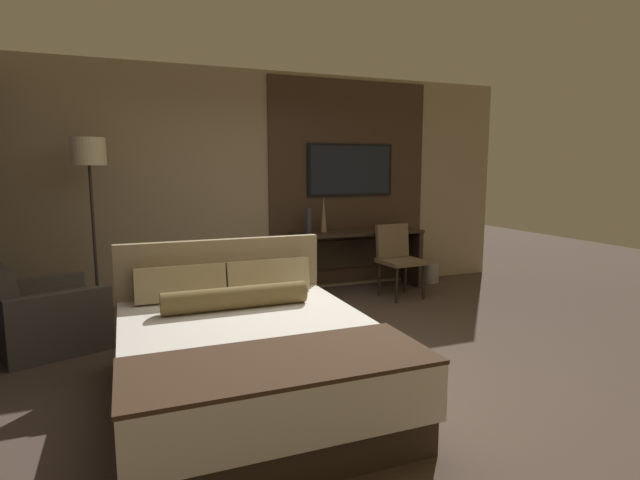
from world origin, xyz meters
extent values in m
plane|color=#4C3D33|center=(0.00, 0.00, 0.00)|extent=(16.00, 16.00, 0.00)
cube|color=tan|center=(0.00, 2.60, 1.40)|extent=(7.20, 0.06, 2.80)
cube|color=#3D2B1E|center=(1.30, 2.56, 1.40)|extent=(2.24, 0.03, 2.70)
cube|color=#33281E|center=(-0.79, -0.41, 0.11)|extent=(1.64, 1.96, 0.22)
cube|color=silver|center=(-0.79, -0.41, 0.38)|extent=(1.69, 2.02, 0.33)
cube|color=#422D1E|center=(-0.79, -1.07, 0.56)|extent=(1.70, 0.71, 0.02)
cube|color=#998460|center=(-0.79, 0.64, 0.50)|extent=(1.72, 0.08, 1.01)
cube|color=tan|center=(-1.15, 0.50, 0.69)|extent=(0.71, 0.23, 0.31)
cube|color=tan|center=(-0.43, 0.50, 0.69)|extent=(0.71, 0.23, 0.31)
cylinder|color=brown|center=(-0.79, 0.08, 0.63)|extent=(1.10, 0.17, 0.17)
cube|color=#2D2319|center=(1.30, 2.28, 0.77)|extent=(1.74, 0.50, 0.03)
cube|color=#2D2319|center=(0.46, 2.28, 0.38)|extent=(0.06, 0.45, 0.75)
cube|color=#2D2319|center=(2.14, 2.28, 0.38)|extent=(0.06, 0.45, 0.75)
cube|color=#2D2319|center=(1.30, 2.51, 0.45)|extent=(1.62, 0.02, 0.38)
cube|color=black|center=(1.30, 2.52, 1.58)|extent=(1.22, 0.04, 0.69)
cube|color=black|center=(1.30, 2.50, 1.58)|extent=(1.15, 0.01, 0.63)
cube|color=brown|center=(1.63, 1.71, 0.46)|extent=(0.54, 0.51, 0.05)
cube|color=brown|center=(1.61, 1.91, 0.69)|extent=(0.47, 0.14, 0.42)
cylinder|color=black|center=(1.44, 1.50, 0.22)|extent=(0.04, 0.04, 0.43)
cylinder|color=black|center=(1.84, 1.53, 0.22)|extent=(0.04, 0.04, 0.43)
cylinder|color=black|center=(1.41, 1.88, 0.22)|extent=(0.04, 0.04, 0.43)
cylinder|color=black|center=(1.81, 1.91, 0.22)|extent=(0.04, 0.04, 0.43)
cube|color=#47423D|center=(-2.22, 1.37, 0.22)|extent=(1.02, 0.92, 0.43)
cube|color=#47423D|center=(-2.54, 1.25, 0.61)|extent=(0.42, 0.70, 0.38)
cube|color=#47423D|center=(-2.08, 1.01, 0.29)|extent=(0.81, 0.38, 0.57)
cube|color=#47423D|center=(-2.35, 1.73, 0.29)|extent=(0.81, 0.38, 0.57)
cylinder|color=#282623|center=(-1.85, 2.10, 0.01)|extent=(0.28, 0.28, 0.03)
cylinder|color=#332D28|center=(-1.85, 2.10, 0.84)|extent=(0.03, 0.03, 1.67)
cylinder|color=beige|center=(-1.85, 2.10, 1.77)|extent=(0.34, 0.34, 0.28)
cone|color=#846647|center=(0.85, 2.37, 1.02)|extent=(0.08, 0.08, 0.46)
cylinder|color=#333338|center=(0.63, 2.32, 0.95)|extent=(0.08, 0.08, 0.32)
cube|color=maroon|center=(1.77, 2.33, 0.80)|extent=(0.25, 0.21, 0.03)
cylinder|color=gray|center=(2.46, 2.28, 0.14)|extent=(0.22, 0.22, 0.28)
camera|label=1|loc=(-1.55, -3.57, 1.61)|focal=28.00mm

